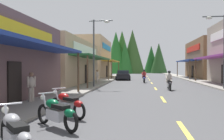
{
  "coord_description": "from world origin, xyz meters",
  "views": [
    {
      "loc": [
        -1.27,
        0.83,
        1.83
      ],
      "look_at": [
        -4.56,
        26.33,
        1.51
      ],
      "focal_mm": 35.65,
      "sensor_mm": 36.0,
      "label": 1
    }
  ],
  "objects_px": {
    "rider_cruising_trailing": "(144,77)",
    "pedestrian_by_shop": "(97,76)",
    "pedestrian_browsing": "(31,86)",
    "motorcycle_parked_left_1": "(57,112)",
    "parked_car_curbside": "(123,75)",
    "motorcycle_parked_left_2": "(67,104)",
    "rider_cruising_lead": "(169,82)",
    "streetlamp_right": "(220,41)",
    "streetlamp_left": "(97,43)",
    "motorcycle_parked_left_0": "(15,134)"
  },
  "relations": [
    {
      "from": "rider_cruising_lead",
      "to": "rider_cruising_trailing",
      "type": "bearing_deg",
      "value": 13.75
    },
    {
      "from": "pedestrian_browsing",
      "to": "streetlamp_right",
      "type": "bearing_deg",
      "value": 49.88
    },
    {
      "from": "motorcycle_parked_left_0",
      "to": "pedestrian_by_shop",
      "type": "relative_size",
      "value": 1.0
    },
    {
      "from": "motorcycle_parked_left_2",
      "to": "pedestrian_by_shop",
      "type": "relative_size",
      "value": 1.13
    },
    {
      "from": "pedestrian_browsing",
      "to": "parked_car_curbside",
      "type": "height_order",
      "value": "pedestrian_browsing"
    },
    {
      "from": "pedestrian_by_shop",
      "to": "rider_cruising_lead",
      "type": "bearing_deg",
      "value": 157.27
    },
    {
      "from": "streetlamp_left",
      "to": "rider_cruising_lead",
      "type": "relative_size",
      "value": 2.81
    },
    {
      "from": "motorcycle_parked_left_0",
      "to": "pedestrian_browsing",
      "type": "xyz_separation_m",
      "value": [
        -2.9,
        6.31,
        0.42
      ]
    },
    {
      "from": "streetlamp_left",
      "to": "motorcycle_parked_left_1",
      "type": "relative_size",
      "value": 3.37
    },
    {
      "from": "pedestrian_browsing",
      "to": "parked_car_curbside",
      "type": "relative_size",
      "value": 0.36
    },
    {
      "from": "streetlamp_right",
      "to": "pedestrian_browsing",
      "type": "bearing_deg",
      "value": -144.86
    },
    {
      "from": "pedestrian_browsing",
      "to": "rider_cruising_trailing",
      "type": "bearing_deg",
      "value": 84.68
    },
    {
      "from": "streetlamp_right",
      "to": "pedestrian_by_shop",
      "type": "height_order",
      "value": "streetlamp_right"
    },
    {
      "from": "motorcycle_parked_left_2",
      "to": "rider_cruising_lead",
      "type": "distance_m",
      "value": 11.5
    },
    {
      "from": "rider_cruising_trailing",
      "to": "parked_car_curbside",
      "type": "xyz_separation_m",
      "value": [
        -2.9,
        5.54,
        0.03
      ]
    },
    {
      "from": "motorcycle_parked_left_1",
      "to": "motorcycle_parked_left_2",
      "type": "xyz_separation_m",
      "value": [
        -0.19,
        1.53,
        0.0
      ]
    },
    {
      "from": "motorcycle_parked_left_1",
      "to": "pedestrian_by_shop",
      "type": "distance_m",
      "value": 16.4
    },
    {
      "from": "motorcycle_parked_left_0",
      "to": "rider_cruising_trailing",
      "type": "relative_size",
      "value": 0.74
    },
    {
      "from": "motorcycle_parked_left_0",
      "to": "motorcycle_parked_left_1",
      "type": "bearing_deg",
      "value": -46.04
    },
    {
      "from": "motorcycle_parked_left_0",
      "to": "pedestrian_by_shop",
      "type": "height_order",
      "value": "pedestrian_by_shop"
    },
    {
      "from": "motorcycle_parked_left_2",
      "to": "rider_cruising_lead",
      "type": "bearing_deg",
      "value": -79.39
    },
    {
      "from": "motorcycle_parked_left_1",
      "to": "parked_car_curbside",
      "type": "height_order",
      "value": "parked_car_curbside"
    },
    {
      "from": "streetlamp_right",
      "to": "motorcycle_parked_left_1",
      "type": "xyz_separation_m",
      "value": [
        -8.82,
        -12.4,
        -3.44
      ]
    },
    {
      "from": "streetlamp_left",
      "to": "pedestrian_by_shop",
      "type": "bearing_deg",
      "value": 101.2
    },
    {
      "from": "streetlamp_left",
      "to": "streetlamp_right",
      "type": "height_order",
      "value": "same"
    },
    {
      "from": "motorcycle_parked_left_0",
      "to": "pedestrian_browsing",
      "type": "distance_m",
      "value": 6.96
    },
    {
      "from": "streetlamp_right",
      "to": "pedestrian_by_shop",
      "type": "relative_size",
      "value": 3.79
    },
    {
      "from": "streetlamp_left",
      "to": "parked_car_curbside",
      "type": "relative_size",
      "value": 1.37
    },
    {
      "from": "motorcycle_parked_left_1",
      "to": "parked_car_curbside",
      "type": "distance_m",
      "value": 25.64
    },
    {
      "from": "streetlamp_right",
      "to": "motorcycle_parked_left_2",
      "type": "height_order",
      "value": "streetlamp_right"
    },
    {
      "from": "pedestrian_browsing",
      "to": "pedestrian_by_shop",
      "type": "bearing_deg",
      "value": 100.2
    },
    {
      "from": "streetlamp_right",
      "to": "motorcycle_parked_left_1",
      "type": "distance_m",
      "value": 15.6
    },
    {
      "from": "streetlamp_left",
      "to": "motorcycle_parked_left_0",
      "type": "bearing_deg",
      "value": -85.25
    },
    {
      "from": "rider_cruising_lead",
      "to": "pedestrian_browsing",
      "type": "relative_size",
      "value": 1.35
    },
    {
      "from": "rider_cruising_trailing",
      "to": "motorcycle_parked_left_2",
      "type": "bearing_deg",
      "value": 168.41
    },
    {
      "from": "motorcycle_parked_left_0",
      "to": "pedestrian_by_shop",
      "type": "distance_m",
      "value": 18.56
    },
    {
      "from": "streetlamp_left",
      "to": "rider_cruising_trailing",
      "type": "height_order",
      "value": "streetlamp_left"
    },
    {
      "from": "streetlamp_left",
      "to": "pedestrian_browsing",
      "type": "bearing_deg",
      "value": -100.74
    },
    {
      "from": "motorcycle_parked_left_0",
      "to": "motorcycle_parked_left_1",
      "type": "xyz_separation_m",
      "value": [
        0.03,
        2.18,
        0.0
      ]
    },
    {
      "from": "streetlamp_right",
      "to": "streetlamp_left",
      "type": "bearing_deg",
      "value": 177.57
    },
    {
      "from": "rider_cruising_trailing",
      "to": "pedestrian_browsing",
      "type": "height_order",
      "value": "pedestrian_browsing"
    },
    {
      "from": "rider_cruising_trailing",
      "to": "pedestrian_by_shop",
      "type": "bearing_deg",
      "value": 125.96
    },
    {
      "from": "motorcycle_parked_left_0",
      "to": "motorcycle_parked_left_2",
      "type": "xyz_separation_m",
      "value": [
        -0.16,
        3.71,
        0.0
      ]
    },
    {
      "from": "streetlamp_right",
      "to": "motorcycle_parked_left_0",
      "type": "bearing_deg",
      "value": -121.25
    },
    {
      "from": "streetlamp_right",
      "to": "motorcycle_parked_left_1",
      "type": "bearing_deg",
      "value": -125.42
    },
    {
      "from": "pedestrian_browsing",
      "to": "parked_car_curbside",
      "type": "bearing_deg",
      "value": 96.99
    },
    {
      "from": "motorcycle_parked_left_1",
      "to": "rider_cruising_trailing",
      "type": "bearing_deg",
      "value": -61.8
    },
    {
      "from": "motorcycle_parked_left_2",
      "to": "pedestrian_browsing",
      "type": "bearing_deg",
      "value": -7.38
    },
    {
      "from": "motorcycle_parked_left_0",
      "to": "pedestrian_by_shop",
      "type": "bearing_deg",
      "value": -39.27
    },
    {
      "from": "streetlamp_left",
      "to": "pedestrian_browsing",
      "type": "xyz_separation_m",
      "value": [
        -1.65,
        -8.69,
        -3.01
      ]
    }
  ]
}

